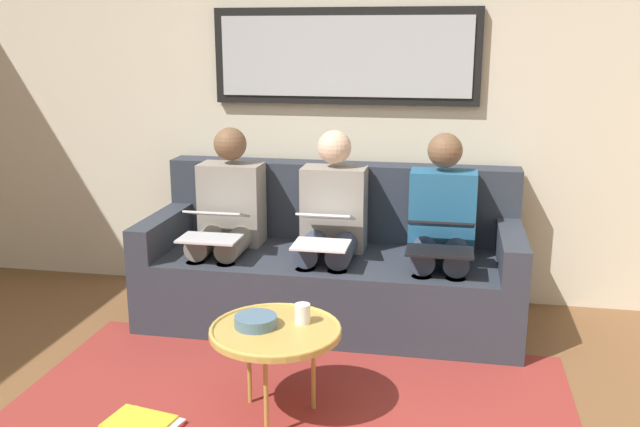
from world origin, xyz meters
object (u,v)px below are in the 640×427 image
(couch, at_px, (333,267))
(bowl, at_px, (256,321))
(framed_mirror, at_px, (345,56))
(magazine_stack, at_px, (143,424))
(laptop_silver, at_px, (214,225))
(cup, at_px, (302,314))
(person_middle, at_px, (331,222))
(laptop_white, at_px, (324,229))
(coffee_table, at_px, (276,332))
(person_left, at_px, (441,228))
(laptop_black, at_px, (441,236))
(person_right, at_px, (227,217))

(couch, xyz_separation_m, bowl, (0.14, 1.21, 0.14))
(framed_mirror, bearing_deg, magazine_stack, 71.92)
(framed_mirror, distance_m, laptop_silver, 1.32)
(cup, relative_size, person_middle, 0.08)
(laptop_silver, bearing_deg, bowl, 119.22)
(couch, distance_m, magazine_stack, 1.58)
(cup, bearing_deg, laptop_white, -86.01)
(coffee_table, height_order, laptop_silver, laptop_silver)
(coffee_table, bearing_deg, laptop_silver, -56.75)
(coffee_table, xyz_separation_m, person_left, (-0.68, -1.15, 0.20))
(cup, height_order, laptop_white, laptop_white)
(laptop_white, bearing_deg, magazine_stack, 62.30)
(person_left, xyz_separation_m, laptop_silver, (1.28, 0.24, 0.02))
(couch, bearing_deg, magazine_stack, 67.46)
(magazine_stack, bearing_deg, laptop_black, -137.64)
(laptop_white, relative_size, magazine_stack, 1.12)
(coffee_table, distance_m, cup, 0.15)
(person_right, distance_m, laptop_silver, 0.24)
(couch, bearing_deg, person_middle, 90.00)
(framed_mirror, relative_size, person_right, 1.46)
(cup, xyz_separation_m, person_right, (0.70, -1.06, 0.14))
(coffee_table, distance_m, person_right, 1.31)
(framed_mirror, bearing_deg, coffee_table, 88.40)
(coffee_table, relative_size, person_right, 0.51)
(person_left, distance_m, person_right, 1.28)
(couch, relative_size, person_left, 1.93)
(laptop_silver, xyz_separation_m, magazine_stack, (-0.05, 1.12, -0.61))
(person_middle, height_order, person_right, same)
(bowl, bearing_deg, couch, -96.43)
(person_right, bearing_deg, person_left, 180.00)
(laptop_white, xyz_separation_m, magazine_stack, (0.59, 1.13, -0.61))
(person_middle, relative_size, person_right, 1.00)
(laptop_white, bearing_deg, couch, -90.00)
(couch, distance_m, person_right, 0.71)
(laptop_black, relative_size, laptop_silver, 1.03)
(framed_mirror, bearing_deg, person_middle, 90.00)
(person_left, height_order, person_right, same)
(person_right, bearing_deg, laptop_black, 169.47)
(couch, distance_m, person_middle, 0.31)
(framed_mirror, height_order, laptop_white, framed_mirror)
(couch, xyz_separation_m, magazine_stack, (0.59, 1.43, -0.29))
(laptop_black, bearing_deg, person_left, -90.00)
(couch, height_order, laptop_silver, couch)
(person_right, xyz_separation_m, laptop_silver, (0.00, 0.24, 0.02))
(bowl, bearing_deg, person_middle, -96.82)
(laptop_black, height_order, laptop_silver, laptop_black)
(person_middle, distance_m, magazine_stack, 1.60)
(coffee_table, bearing_deg, person_middle, -92.24)
(cup, distance_m, laptop_black, 1.02)
(cup, height_order, person_middle, person_middle)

